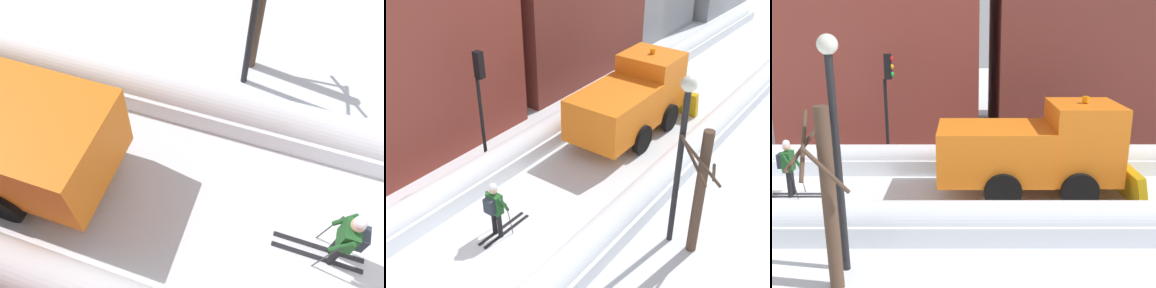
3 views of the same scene
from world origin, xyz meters
TOP-DOWN VIEW (x-y plane):
  - ground_plane at (0.00, 10.00)m, footprint 80.00×80.00m
  - snowbank_left at (-2.46, 10.00)m, footprint 1.10×36.00m
  - snowbank_right at (2.46, 10.00)m, footprint 1.10×36.00m
  - plow_truck at (-0.35, 8.52)m, footprint 3.20×5.98m
  - skier at (-0.22, 0.90)m, footprint 0.62×1.80m
  - traffic_light_pole at (-3.29, 3.51)m, footprint 0.28×0.42m
  - street_lamp at (3.84, 3.71)m, footprint 0.40×0.40m
  - bare_tree_near at (4.51, 3.69)m, footprint 1.30×1.13m

SIDE VIEW (x-z plane):
  - ground_plane at x=0.00m, z-range 0.00..0.00m
  - snowbank_right at x=2.46m, z-range -0.08..0.90m
  - snowbank_left at x=-2.46m, z-range -0.07..0.93m
  - skier at x=-0.22m, z-range 0.10..1.91m
  - plow_truck at x=-0.35m, z-range -0.08..3.04m
  - bare_tree_near at x=4.51m, z-range 0.09..3.83m
  - traffic_light_pole at x=-3.29m, z-range 0.85..5.00m
  - street_lamp at x=3.84m, z-range 0.68..5.68m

